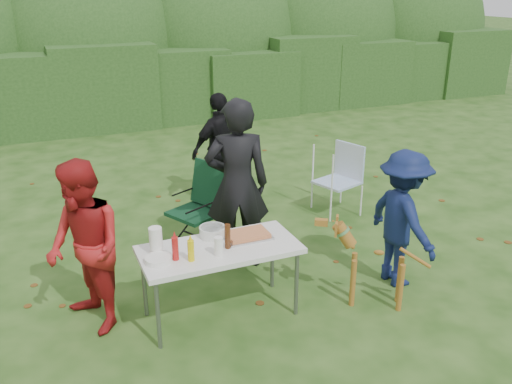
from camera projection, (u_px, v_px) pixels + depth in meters
name	position (u px, v px, depth m)	size (l,w,h in m)	color
ground	(231.00, 309.00, 5.43)	(80.00, 80.00, 0.00)	#1E4211
hedge_row	(103.00, 89.00, 11.98)	(22.00, 1.40, 1.70)	#23471C
shrub_backdrop	(90.00, 47.00, 13.08)	(20.00, 2.60, 3.20)	#3D6628
folding_table	(220.00, 252.00, 5.10)	(1.50, 0.70, 0.74)	silver
person_cook	(237.00, 185.00, 5.98)	(0.71, 0.47, 1.95)	black
person_red_jacket	(85.00, 248.00, 4.89)	(0.80, 0.62, 1.64)	#A4191A
person_black_puffy	(221.00, 149.00, 7.77)	(0.96, 0.40, 1.64)	black
child	(402.00, 219.00, 5.68)	(0.96, 0.55, 1.49)	#0F1A46
dog	(378.00, 265.00, 5.38)	(0.93, 0.37, 0.88)	#925E20
camping_chair	(196.00, 208.00, 6.53)	(0.65, 0.65, 1.04)	#0E351D
lawn_chair	(337.00, 179.00, 7.57)	(0.58, 0.58, 0.98)	#5081C7
food_tray	(247.00, 237.00, 5.27)	(0.45, 0.30, 0.02)	#B7B7BA
focaccia_bread	(247.00, 234.00, 5.26)	(0.40, 0.26, 0.04)	#CD7747
mustard_bottle	(191.00, 251.00, 4.81)	(0.06, 0.06, 0.20)	#D9C10B
ketchup_bottle	(175.00, 249.00, 4.82)	(0.06, 0.06, 0.22)	#B11817
beer_bottle	(227.00, 236.00, 5.03)	(0.06, 0.06, 0.24)	#47230F
paper_towel_roll	(156.00, 241.00, 4.92)	(0.12, 0.12, 0.26)	white
cup_stack	(219.00, 246.00, 4.91)	(0.08, 0.08, 0.18)	white
pasta_bowl	(213.00, 232.00, 5.29)	(0.26, 0.26, 0.10)	silver
plate_stack	(158.00, 260.00, 4.81)	(0.24, 0.24, 0.05)	white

